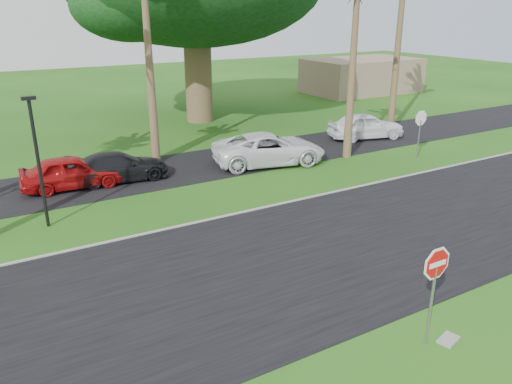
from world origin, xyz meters
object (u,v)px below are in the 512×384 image
Objects in this scene: car_red at (72,172)px; car_minivan at (269,149)px; car_dark at (119,167)px; stop_sign_near at (435,277)px; car_pickup at (366,126)px; stop_sign_far at (420,124)px.

car_red is 9.25m from car_minivan.
car_dark is (1.99, -0.06, -0.08)m from car_red.
stop_sign_near reaches higher than car_minivan.
car_dark is 0.99× the size of car_pickup.
stop_sign_near is at bearing -158.12° from car_red.
stop_sign_near is 15.91m from stop_sign_far.
stop_sign_far reaches higher than car_pickup.
stop_sign_near is at bearing 156.60° from car_pickup.
car_dark is 14.84m from car_pickup.
stop_sign_near is 19.58m from car_pickup.
car_pickup reaches higher than car_red.
car_pickup is at bearing -95.88° from stop_sign_far.
car_red is (-4.87, 15.20, -1.06)m from stop_sign_near.
car_red is (-16.37, 4.20, -1.06)m from stop_sign_far.
stop_sign_near is 0.58× the size of car_pickup.
car_pickup is (11.96, 15.47, -1.01)m from stop_sign_near.
car_minivan is at bearing -96.01° from car_dark.
stop_sign_near reaches higher than car_red.
car_red is at bearing 91.97° from car_dark.
car_minivan is at bearing 72.90° from stop_sign_near.
car_minivan is at bearing 115.60° from car_pickup.
stop_sign_far reaches higher than car_red.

